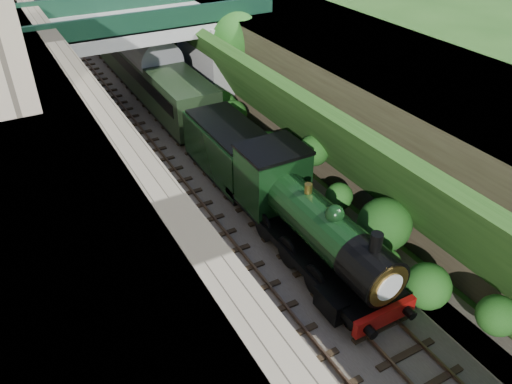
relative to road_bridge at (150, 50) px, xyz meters
name	(u,v)px	position (x,y,z in m)	size (l,w,h in m)	color
ground	(366,360)	(-0.94, -24.00, -4.08)	(160.00, 160.00, 0.00)	#1E4714
trackbed	(164,131)	(-0.94, -4.00, -3.98)	(10.00, 90.00, 0.20)	#473F38
retaining_wall	(64,98)	(-6.44, -4.00, -0.58)	(1.00, 90.00, 7.00)	#756B56
street_plateau_right	(292,61)	(8.56, -4.00, -0.95)	(8.00, 90.00, 6.25)	#262628
embankment_slope	(248,91)	(3.98, -6.25, -1.44)	(4.64, 90.00, 6.46)	#1E4714
track_left	(133,136)	(-2.94, -4.00, -3.83)	(2.50, 90.00, 0.20)	black
track_right	(181,125)	(0.26, -4.00, -3.83)	(2.50, 90.00, 0.20)	black
road_bridge	(150,50)	(0.00, 0.00, 0.00)	(16.00, 6.40, 7.25)	gray
tree	(237,42)	(4.97, -2.85, 0.57)	(3.60, 3.80, 6.60)	black
locomotive	(308,222)	(0.26, -18.43, -2.18)	(3.10, 10.22, 3.83)	black
tender	(230,153)	(0.26, -11.07, -2.46)	(2.70, 6.00, 3.05)	black
coach_front	(150,72)	(0.26, 1.53, -2.03)	(2.90, 18.00, 3.70)	black
coach_middle	(87,13)	(0.26, 20.33, -2.03)	(2.90, 18.00, 3.70)	black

